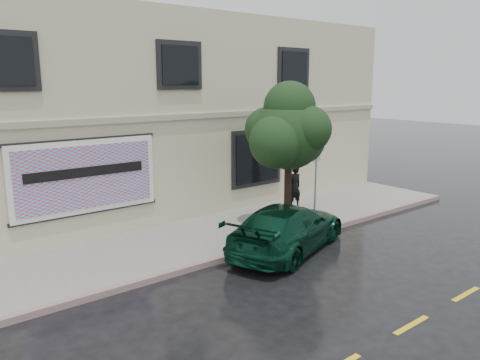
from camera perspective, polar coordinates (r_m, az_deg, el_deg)
ground at (r=12.15m, az=5.74°, el=-10.90°), size 90.00×90.00×0.00m
sidewalk at (r=14.47m, az=-3.31°, el=-6.75°), size 20.00×3.50×0.15m
curb at (r=13.15m, az=1.15°, el=-8.67°), size 20.00×0.18×0.16m
road_marking at (r=10.19m, az=20.16°, el=-16.26°), size 19.00×0.12×0.01m
building at (r=18.75m, az=-13.71°, el=7.89°), size 20.00×8.12×7.00m
billboard at (r=13.97m, az=-18.24°, el=0.39°), size 4.30×0.16×2.20m
car at (r=13.28m, az=5.85°, el=-5.82°), size 5.00×3.44×1.34m
pedestrian at (r=17.13m, az=6.63°, el=-0.81°), size 0.62×0.44×1.60m
umbrella at (r=16.91m, az=6.72°, el=3.12°), size 1.27×1.27×0.78m
street_tree at (r=14.35m, az=5.99°, el=5.56°), size 2.19×2.19×4.09m
sign_pole at (r=15.31m, az=9.20°, el=0.26°), size 0.31×0.05×2.49m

